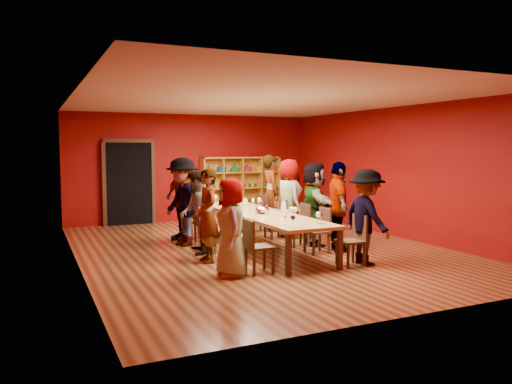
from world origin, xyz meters
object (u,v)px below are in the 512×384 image
chair_person_left_0 (255,243)px  person_right_4 (271,193)px  tasting_table (259,215)px  chair_person_right_3 (278,217)px  person_right_1 (338,207)px  person_right_2 (314,204)px  spittoon_bowl (262,210)px  chair_person_right_1 (320,228)px  person_left_0 (231,228)px  chair_person_left_1 (230,233)px  person_left_1 (207,215)px  chair_person_left_4 (193,218)px  person_right_3 (289,198)px  person_left_2 (196,212)px  shelving_unit (240,185)px  chair_person_right_2 (301,223)px  chair_person_right_4 (260,212)px  person_left_4 (182,200)px  chair_person_left_2 (216,227)px  person_left_3 (183,202)px  chair_person_left_3 (202,221)px  wine_bottle (231,199)px  person_right_0 (367,217)px  chair_person_right_0 (355,237)px

chair_person_left_0 → person_right_4: person_right_4 is taller
tasting_table → chair_person_right_3: (0.91, 0.93, -0.20)m
tasting_table → person_right_1: (1.32, -0.87, 0.19)m
person_right_2 → spittoon_bowl: size_ratio=6.01×
chair_person_right_1 → person_left_0: bearing=-157.8°
chair_person_left_1 → person_left_1: size_ratio=0.53×
chair_person_left_4 → person_right_3: bearing=-17.2°
chair_person_left_0 → person_left_2: size_ratio=0.55×
shelving_unit → chair_person_right_2: (-0.49, -4.42, -0.49)m
tasting_table → person_right_1: size_ratio=2.52×
chair_person_right_4 → chair_person_right_1: bearing=-90.0°
person_left_4 → spittoon_bowl: person_left_4 is taller
chair_person_left_4 → person_right_2: 2.75m
chair_person_left_4 → chair_person_left_2: bearing=-90.0°
chair_person_right_4 → person_right_1: bearing=-81.6°
tasting_table → person_left_3: (-1.32, 0.97, 0.23)m
chair_person_left_0 → chair_person_right_2: bearing=42.8°
person_left_3 → chair_person_right_2: size_ratio=2.09×
person_left_3 → person_left_1: bearing=-12.8°
chair_person_left_3 → chair_person_left_4: bearing=90.0°
person_left_3 → person_right_1: 3.22m
person_right_2 → chair_person_left_0: bearing=143.0°
spittoon_bowl → wine_bottle: bearing=88.1°
chair_person_left_3 → person_right_0: (2.07, -2.97, 0.35)m
person_left_3 → chair_person_right_0: person_left_3 is taller
chair_person_left_2 → person_right_1: 2.45m
chair_person_right_1 → shelving_unit: bearing=84.6°
chair_person_right_2 → person_right_4: 2.08m
chair_person_left_3 → chair_person_right_4: size_ratio=1.00×
person_right_4 → person_right_2: bearing=-172.8°
person_left_4 → chair_person_right_0: size_ratio=2.06×
chair_person_left_0 → shelving_unit: bearing=69.3°
person_left_2 → chair_person_left_0: bearing=24.6°
chair_person_right_3 → person_right_2: bearing=-72.7°
chair_person_right_4 → wine_bottle: bearing=-164.7°
person_right_1 → chair_person_right_2: (-0.41, 0.77, -0.40)m
chair_person_right_0 → chair_person_right_2: bearing=90.0°
person_left_4 → spittoon_bowl: 2.09m
person_left_1 → person_right_1: (2.67, -0.19, 0.05)m
person_left_1 → chair_person_right_4: person_left_1 is taller
chair_person_left_2 → chair_person_right_3: (1.82, 0.86, 0.00)m
person_left_1 → spittoon_bowl: size_ratio=5.77×
person_left_0 → spittoon_bowl: (1.31, 1.63, 0.03)m
person_left_0 → chair_person_left_3: size_ratio=1.77×
person_right_4 → spittoon_bowl: bearing=155.8°
tasting_table → spittoon_bowl: (-0.01, -0.16, 0.12)m
person_right_0 → wine_bottle: size_ratio=5.61×
spittoon_bowl → chair_person_left_1: bearing=-149.7°
shelving_unit → person_right_1: 5.19m
chair_person_left_1 → person_left_3: (-0.41, 1.66, 0.43)m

